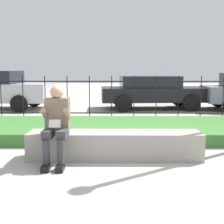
{
  "coord_description": "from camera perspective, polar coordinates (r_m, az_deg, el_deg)",
  "views": [
    {
      "loc": [
        -0.23,
        -5.2,
        1.51
      ],
      "look_at": [
        -0.28,
        0.86,
        0.68
      ],
      "focal_mm": 50.0,
      "sensor_mm": 36.0,
      "label": 1
    }
  ],
  "objects": [
    {
      "name": "ground_plane",
      "position": [
        5.42,
        2.94,
        -8.43
      ],
      "size": [
        60.0,
        60.0,
        0.0
      ],
      "primitive_type": "plane",
      "color": "#A8A399"
    },
    {
      "name": "stone_bench",
      "position": [
        5.36,
        0.49,
        -6.33
      ],
      "size": [
        2.93,
        0.57,
        0.46
      ],
      "color": "gray",
      "rests_on": "ground_plane"
    },
    {
      "name": "person_seated_reader",
      "position": [
        5.04,
        -10.12,
        -1.75
      ],
      "size": [
        0.42,
        0.73,
        1.26
      ],
      "color": "black",
      "rests_on": "ground_plane"
    },
    {
      "name": "grass_berm",
      "position": [
        7.28,
        2.31,
        -3.18
      ],
      "size": [
        9.65,
        2.49,
        0.26
      ],
      "color": "#3D7533",
      "rests_on": "ground_plane"
    },
    {
      "name": "iron_fence",
      "position": [
        8.95,
        1.99,
        2.59
      ],
      "size": [
        7.65,
        0.03,
        1.34
      ],
      "color": "black",
      "rests_on": "ground_plane"
    },
    {
      "name": "car_parked_center",
      "position": [
        12.17,
        7.39,
        3.81
      ],
      "size": [
        4.11,
        2.11,
        1.27
      ],
      "rotation": [
        0.0,
        0.0,
        0.06
      ],
      "color": "black",
      "rests_on": "ground_plane"
    }
  ]
}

